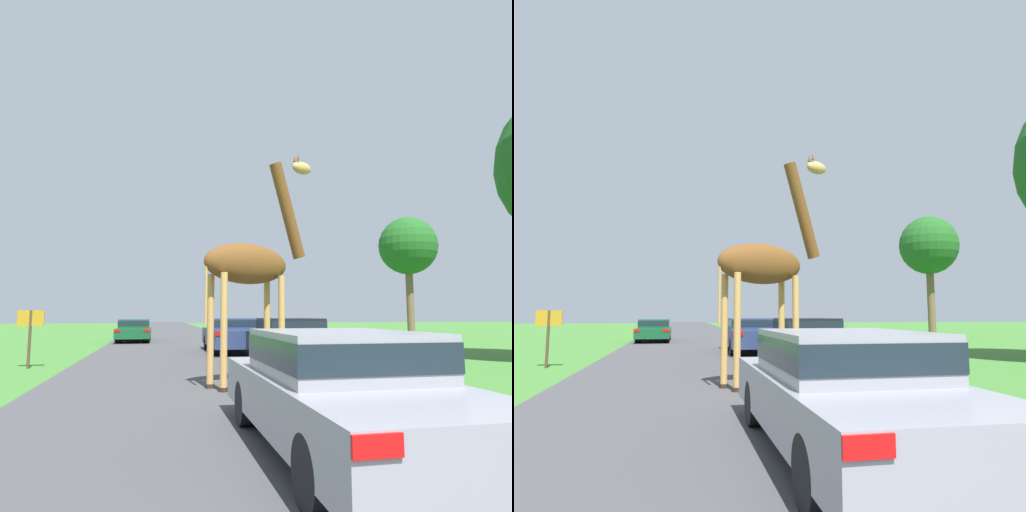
# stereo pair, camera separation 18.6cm
# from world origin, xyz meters

# --- Properties ---
(road) EXTENTS (7.08, 120.00, 0.00)m
(road) POSITION_xyz_m (0.00, 30.00, 0.00)
(road) COLOR #424244
(road) RESTS_ON ground
(giraffe_near_road) EXTENTS (2.85, 1.54, 5.32)m
(giraffe_near_road) POSITION_xyz_m (0.91, 10.05, 2.60)
(giraffe_near_road) COLOR tan
(giraffe_near_road) RESTS_ON ground
(car_lead_maroon) EXTENTS (1.79, 4.70, 1.31)m
(car_lead_maroon) POSITION_xyz_m (0.89, 5.29, 0.70)
(car_lead_maroon) COLOR gray
(car_lead_maroon) RESTS_ON ground
(car_queue_right) EXTENTS (1.77, 4.63, 1.21)m
(car_queue_right) POSITION_xyz_m (-2.35, 26.76, 0.65)
(car_queue_right) COLOR #144C28
(car_queue_right) RESTS_ON ground
(car_queue_left) EXTENTS (1.75, 4.62, 1.38)m
(car_queue_left) POSITION_xyz_m (2.75, 13.64, 0.75)
(car_queue_left) COLOR black
(car_queue_left) RESTS_ON ground
(car_far_ahead) EXTENTS (1.99, 4.79, 1.33)m
(car_far_ahead) POSITION_xyz_m (1.87, 18.77, 0.72)
(car_far_ahead) COLOR navy
(car_far_ahead) RESTS_ON ground
(tree_centre_back) EXTENTS (3.90, 3.90, 8.07)m
(tree_centre_back) POSITION_xyz_m (15.43, 28.21, 6.04)
(tree_centre_back) COLOR brown
(tree_centre_back) RESTS_ON ground
(sign_post) EXTENTS (0.70, 0.08, 1.61)m
(sign_post) POSITION_xyz_m (-4.58, 14.34, 1.12)
(sign_post) COLOR #4C3823
(sign_post) RESTS_ON ground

